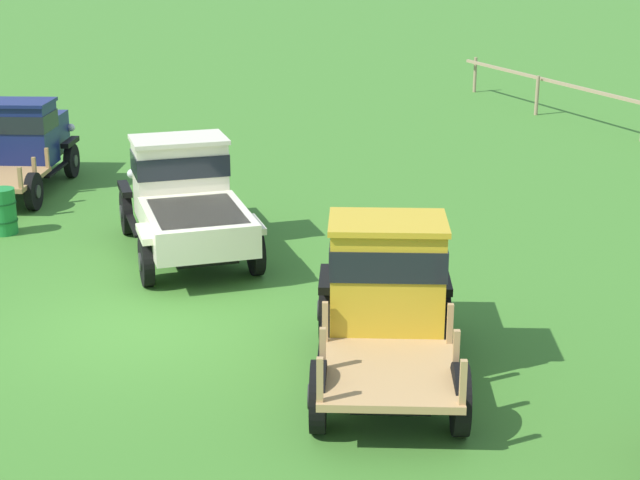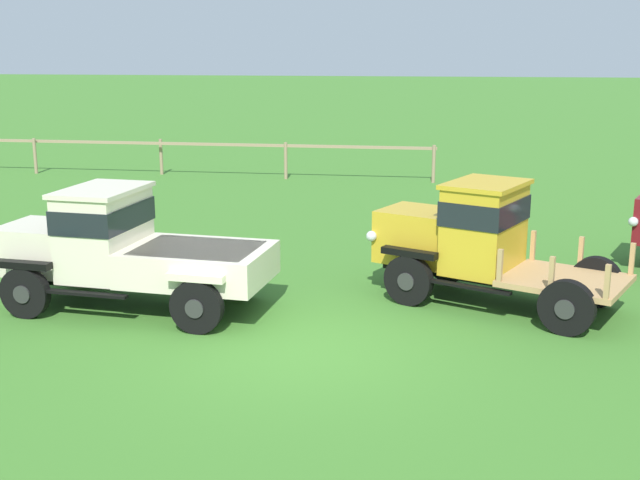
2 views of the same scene
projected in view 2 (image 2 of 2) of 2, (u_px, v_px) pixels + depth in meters
name	position (u px, v px, depth m)	size (l,w,h in m)	color
ground_plane	(301.00, 350.00, 12.36)	(240.00, 240.00, 0.00)	#3D7528
paddock_fence	(163.00, 149.00, 28.92)	(19.56, 0.62, 1.30)	#997F60
vintage_truck_second_in_line	(124.00, 248.00, 14.19)	(5.12, 2.54, 2.15)	black
vintage_truck_midrow_center	(473.00, 239.00, 14.54)	(4.78, 3.38, 2.23)	black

